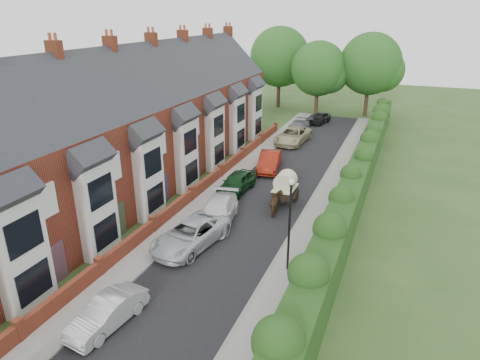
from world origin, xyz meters
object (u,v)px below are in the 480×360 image
object	(u,v)px
car_beige	(293,136)
horse	(277,204)
car_white	(217,212)
car_red	(269,161)
car_black	(320,118)
horse_cart	(285,185)
car_grey	(298,127)
car_silver_a	(107,313)
car_silver_b	(191,234)
lamppost	(290,214)
car_green	(237,182)

from	to	relation	value
car_beige	horse	bearing A→B (deg)	-74.78
car_white	car_red	size ratio (longest dim) A/B	1.08
car_black	horse	world-z (taller)	horse
car_white	horse_cart	bearing A→B (deg)	44.46
car_beige	car_grey	xyz separation A→B (m)	(-0.47, 3.78, -0.11)
car_red	car_black	xyz separation A→B (m)	(0.62, 17.52, -0.11)
car_grey	horse_cart	bearing A→B (deg)	-74.90
car_black	car_silver_a	bearing A→B (deg)	-79.15
car_white	car_red	xyz separation A→B (m)	(0.04, 10.56, 0.04)
car_silver_b	car_black	bearing A→B (deg)	98.30
lamppost	car_grey	bearing A→B (deg)	103.49
car_silver_b	car_black	world-z (taller)	car_silver_b
lamppost	car_silver_a	world-z (taller)	lamppost
lamppost	car_red	bearing A→B (deg)	111.58
car_white	car_silver_a	bearing A→B (deg)	-102.18
car_beige	car_grey	distance (m)	3.81
car_silver_a	car_beige	bearing A→B (deg)	97.38
car_grey	horse	world-z (taller)	horse
horse_cart	car_grey	bearing A→B (deg)	101.86
horse_cart	car_black	bearing A→B (deg)	96.07
car_silver_b	car_red	distance (m)	13.79
car_silver_b	horse_cart	bearing A→B (deg)	76.15
car_red	car_grey	world-z (taller)	car_red
lamppost	car_beige	xyz separation A→B (m)	(-5.86, 22.60, -2.52)
car_black	horse_cart	size ratio (longest dim) A/B	1.19
car_red	horse_cart	distance (m)	6.89
car_beige	car_white	bearing A→B (deg)	-85.77
car_green	car_beige	bearing A→B (deg)	90.84
car_silver_b	car_white	size ratio (longest dim) A/B	1.07
car_silver_b	horse_cart	xyz separation A→B (m)	(3.37, 7.67, 0.60)
lamppost	car_beige	bearing A→B (deg)	104.53
car_red	car_green	bearing A→B (deg)	-108.18
car_silver_a	car_green	distance (m)	15.61
car_silver_a	car_white	xyz separation A→B (m)	(0.38, 10.49, 0.09)
lamppost	car_silver_b	size ratio (longest dim) A/B	0.96
lamppost	car_black	xyz separation A→B (m)	(-5.00, 31.72, -2.63)
lamppost	car_green	distance (m)	11.14
lamppost	car_silver_a	size ratio (longest dim) A/B	1.33
car_silver_b	car_red	bearing A→B (deg)	98.86
lamppost	car_red	xyz separation A→B (m)	(-5.62, 14.20, -2.52)
horse_cart	car_beige	bearing A→B (deg)	103.07
car_green	car_grey	size ratio (longest dim) A/B	0.94
car_silver_a	car_silver_b	size ratio (longest dim) A/B	0.72
car_silver_a	horse	world-z (taller)	horse
car_silver_a	car_red	world-z (taller)	car_red
car_red	car_grey	bearing A→B (deg)	83.37
car_silver_a	horse_cart	world-z (taller)	horse_cart
car_silver_b	car_black	size ratio (longest dim) A/B	1.39
car_white	car_black	distance (m)	28.09
car_black	horse_cart	xyz separation A→B (m)	(2.51, -23.63, 0.69)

